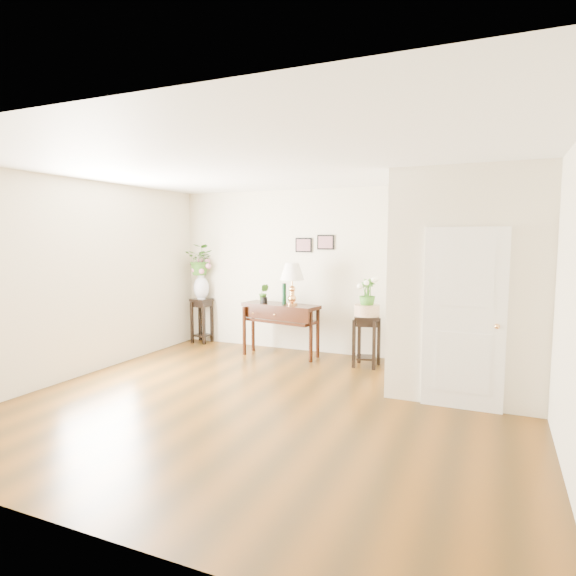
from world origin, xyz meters
The scene contains 21 objects.
floor centered at (0.00, 0.00, 0.00)m, with size 6.00×5.50×0.02m, color #5C360E.
ceiling centered at (0.00, 0.00, 2.80)m, with size 6.00×5.50×0.02m, color white.
wall_back centered at (0.00, 2.75, 1.40)m, with size 6.00×0.02×2.80m, color beige.
wall_front centered at (0.00, -2.75, 1.40)m, with size 6.00×0.02×2.80m, color beige.
wall_left centered at (-3.00, 0.00, 1.40)m, with size 0.02×5.50×2.80m, color beige.
wall_right centered at (3.00, 0.00, 1.40)m, with size 0.02×5.50×2.80m, color beige.
partition centered at (2.10, 1.77, 1.40)m, with size 1.80×1.95×2.80m, color beige.
door centered at (2.10, 0.78, 1.05)m, with size 0.90×0.05×2.10m, color white.
art_print_left centered at (-0.65, 2.73, 1.85)m, with size 0.30×0.02×0.25m, color black.
art_print_right centered at (-0.25, 2.73, 1.90)m, with size 0.30×0.02×0.25m, color black.
wall_ornament centered at (1.16, 1.90, 2.05)m, with size 0.51×0.51×0.07m, color #AA8536.
console_table centered at (-0.85, 2.20, 0.44)m, with size 1.32×0.44×0.88m, color black.
table_lamp centered at (-0.64, 2.20, 1.23)m, with size 0.40×0.40×0.69m, color tan.
green_vase centered at (-0.78, 2.20, 1.05)m, with size 0.07×0.07×0.35m, color black.
potted_plant centered at (-1.16, 2.20, 1.03)m, with size 0.17×0.13×0.30m, color #326A1C.
plant_stand_a centered at (-2.65, 2.57, 0.42)m, with size 0.33×0.33×0.84m, color black.
porcelain_vase centered at (-2.65, 2.57, 1.06)m, with size 0.29×0.29×0.50m, color silver, non-canonical shape.
lily_arrangement centered at (-2.65, 2.57, 1.53)m, with size 0.52×0.45×0.58m, color #326A1C.
plant_stand_b centered at (0.63, 2.14, 0.39)m, with size 0.37×0.37×0.79m, color black.
ceramic_bowl centered at (0.63, 2.14, 0.87)m, with size 0.38×0.38×0.17m, color tan.
narcissus centered at (0.63, 2.14, 1.13)m, with size 0.25×0.25×0.45m, color #326A1C.
Camera 1 is at (2.42, -4.99, 1.98)m, focal length 30.00 mm.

